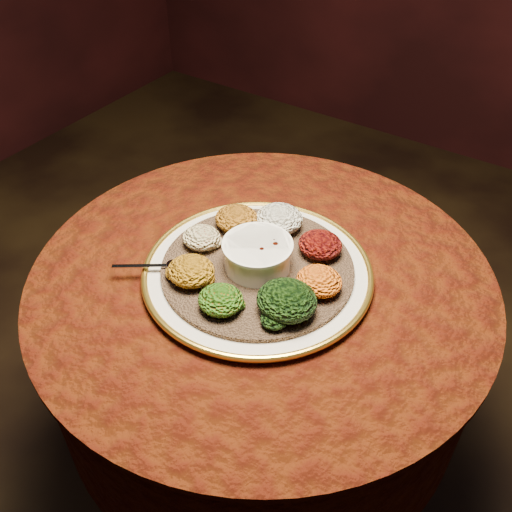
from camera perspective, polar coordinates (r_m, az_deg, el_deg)
The scene contains 13 objects.
table at distance 1.30m, azimuth 0.51°, elevation -7.51°, with size 0.96×0.96×0.73m.
platter at distance 1.16m, azimuth 0.15°, elevation -1.59°, with size 0.52×0.52×0.02m.
injera at distance 1.15m, azimuth 0.15°, elevation -1.19°, with size 0.39×0.39×0.01m, color brown.
stew_bowl at distance 1.13m, azimuth 0.15°, elevation 0.28°, with size 0.14×0.14×0.06m.
spoon at distance 1.16m, azimuth -8.60°, elevation -0.93°, with size 0.13×0.09×0.01m.
portion_ayib at distance 1.23m, azimuth 2.37°, elevation 3.77°, with size 0.10×0.10×0.05m, color silver.
portion_kitfo at distance 1.17m, azimuth 6.44°, elevation 1.14°, with size 0.09×0.09×0.04m, color black.
portion_tikil at distance 1.09m, azimuth 6.33°, elevation -2.50°, with size 0.09×0.09×0.04m, color #B76D0F.
portion_gomen at distance 1.04m, azimuth 3.10°, elevation -4.44°, with size 0.11×0.11×0.05m, color black.
portion_mixveg at distance 1.05m, azimuth -3.55°, elevation -4.40°, with size 0.09×0.08×0.04m, color #993D09.
portion_kik at distance 1.11m, azimuth -6.51°, elevation -1.49°, with size 0.09×0.09×0.05m, color #A8690E.
portion_timatim at distance 1.19m, azimuth -5.48°, elevation 1.86°, with size 0.08×0.08×0.04m, color #780707.
portion_shiro at distance 1.23m, azimuth -1.95°, elevation 3.74°, with size 0.10×0.09×0.05m, color #9E5813.
Camera 1 is at (0.47, -0.73, 1.53)m, focal length 40.00 mm.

